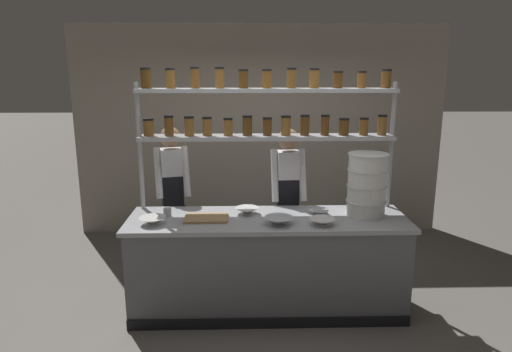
{
  "coord_description": "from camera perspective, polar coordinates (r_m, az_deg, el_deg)",
  "views": [
    {
      "loc": [
        -0.22,
        -4.04,
        2.28
      ],
      "look_at": [
        -0.11,
        0.2,
        1.27
      ],
      "focal_mm": 32.0,
      "sensor_mm": 36.0,
      "label": 1
    }
  ],
  "objects": [
    {
      "name": "prep_bowl_center_back",
      "position": [
        4.36,
        -1.12,
        -4.39
      ],
      "size": [
        0.23,
        0.23,
        0.06
      ],
      "color": "white",
      "rests_on": "prep_counter"
    },
    {
      "name": "spice_shelf_unit",
      "position": [
        4.4,
        1.21,
        7.28
      ],
      "size": [
        2.49,
        0.28,
        2.29
      ],
      "color": "#ADAFB5",
      "rests_on": "ground_plane"
    },
    {
      "name": "container_stack",
      "position": [
        4.37,
        13.69,
        -1.08
      ],
      "size": [
        0.37,
        0.37,
        0.6
      ],
      "color": "white",
      "rests_on": "prep_counter"
    },
    {
      "name": "cutting_board",
      "position": [
        4.24,
        -6.23,
        -5.27
      ],
      "size": [
        0.4,
        0.26,
        0.02
      ],
      "color": "#A88456",
      "rests_on": "prep_counter"
    },
    {
      "name": "prep_bowl_near_left",
      "position": [
        4.19,
        -12.8,
        -5.48
      ],
      "size": [
        0.24,
        0.24,
        0.07
      ],
      "color": "silver",
      "rests_on": "prep_counter"
    },
    {
      "name": "prep_bowl_near_right",
      "position": [
        4.08,
        2.89,
        -5.63
      ],
      "size": [
        0.26,
        0.26,
        0.07
      ],
      "color": "#B2B7BC",
      "rests_on": "prep_counter"
    },
    {
      "name": "back_wall",
      "position": [
        6.29,
        0.46,
        5.54
      ],
      "size": [
        5.0,
        0.12,
        2.84
      ],
      "primitive_type": "cube",
      "color": "#9E9384",
      "rests_on": "ground_plane"
    },
    {
      "name": "serving_cup_front",
      "position": [
        4.36,
        -11.01,
        -4.5
      ],
      "size": [
        0.07,
        0.07,
        0.08
      ],
      "color": "#B2B7BC",
      "rests_on": "prep_counter"
    },
    {
      "name": "chef_center",
      "position": [
        4.8,
        3.96,
        -2.5
      ],
      "size": [
        0.37,
        0.3,
        1.68
      ],
      "rotation": [
        0.0,
        0.0,
        0.05
      ],
      "color": "black",
      "rests_on": "ground_plane"
    },
    {
      "name": "ground_plane",
      "position": [
        4.64,
        1.42,
        -16.07
      ],
      "size": [
        40.0,
        40.0,
        0.0
      ],
      "primitive_type": "plane",
      "color": "slate"
    },
    {
      "name": "prep_bowl_far_left",
      "position": [
        4.1,
        8.27,
        -5.69
      ],
      "size": [
        0.23,
        0.23,
        0.06
      ],
      "color": "white",
      "rests_on": "prep_counter"
    },
    {
      "name": "prep_bowl_center_front",
      "position": [
        4.38,
        7.9,
        -4.53
      ],
      "size": [
        0.18,
        0.18,
        0.05
      ],
      "color": "#B2B7BC",
      "rests_on": "prep_counter"
    },
    {
      "name": "prep_counter",
      "position": [
        4.43,
        1.46,
        -10.9
      ],
      "size": [
        2.6,
        0.76,
        0.92
      ],
      "color": "slate",
      "rests_on": "ground_plane"
    },
    {
      "name": "chef_left",
      "position": [
        5.01,
        -10.38,
        -2.03
      ],
      "size": [
        0.41,
        0.34,
        1.68
      ],
      "rotation": [
        0.0,
        0.0,
        0.25
      ],
      "color": "black",
      "rests_on": "ground_plane"
    }
  ]
}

